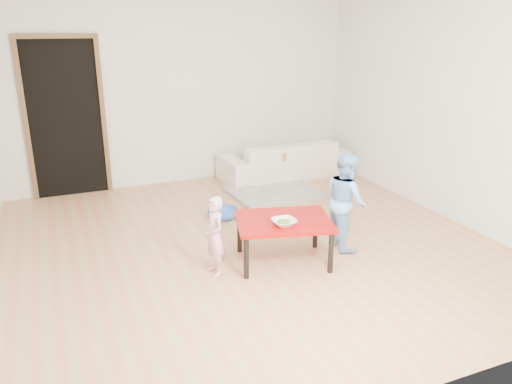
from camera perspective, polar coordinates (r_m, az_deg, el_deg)
floor at (r=5.33m, az=-0.83°, el=-5.99°), size 5.00×5.00×0.01m
back_wall at (r=7.29m, az=-8.37°, el=11.20°), size 5.00×0.02×2.60m
right_wall at (r=6.29m, az=21.03°, el=9.00°), size 0.02×5.00×2.60m
doorway at (r=7.09m, az=-20.94°, el=7.71°), size 1.02×0.08×2.11m
sofa at (r=7.54m, az=3.21°, el=3.71°), size 1.95×0.85×0.56m
cushion at (r=7.25m, az=1.59°, el=4.31°), size 0.53×0.50×0.11m
red_table at (r=4.88m, az=3.13°, el=-5.58°), size 1.04×0.88×0.45m
bowl at (r=4.65m, az=3.23°, el=-3.48°), size 0.22×0.22×0.06m
broccoli at (r=4.65m, az=3.23°, el=-3.47°), size 0.12×0.12×0.06m
child_pink at (r=4.60m, az=-4.74°, el=-5.06°), size 0.20×0.29×0.76m
child_blue at (r=5.19m, az=10.23°, el=-0.96°), size 0.43×0.53×1.01m
basin at (r=6.01m, az=-3.79°, el=-2.49°), size 0.38×0.38×0.12m
blanket at (r=6.84m, az=2.11°, el=-0.04°), size 1.22×1.03×0.06m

